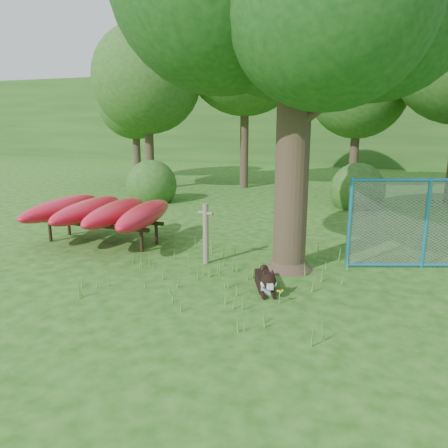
% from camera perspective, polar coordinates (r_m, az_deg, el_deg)
% --- Properties ---
extents(ground, '(80.00, 80.00, 0.00)m').
position_cam_1_polar(ground, '(7.37, -4.86, -9.49)').
color(ground, '#1C4E0F').
rests_on(ground, ground).
extents(wooden_post, '(0.34, 0.13, 1.24)m').
position_cam_1_polar(wooden_post, '(8.83, -2.40, -1.07)').
color(wooden_post, '#6C6151').
rests_on(wooden_post, ground).
extents(kayak_rack, '(3.40, 3.01, 1.01)m').
position_cam_1_polar(kayak_rack, '(10.70, -15.74, 1.62)').
color(kayak_rack, black).
rests_on(kayak_rack, ground).
extents(husky_dog, '(0.60, 1.04, 0.49)m').
position_cam_1_polar(husky_dog, '(7.57, 5.48, -7.47)').
color(husky_dog, black).
rests_on(husky_dog, ground).
extents(fence_section, '(2.90, 1.15, 2.99)m').
position_cam_1_polar(fence_section, '(9.38, 24.90, 0.04)').
color(fence_section, teal).
rests_on(fence_section, ground).
extents(wildflower_clump, '(0.11, 0.10, 0.24)m').
position_cam_1_polar(wildflower_clump, '(7.08, 7.29, -8.84)').
color(wildflower_clump, '#538F2E').
rests_on(wildflower_clump, ground).
extents(bg_tree_a, '(4.40, 4.40, 6.70)m').
position_cam_1_polar(bg_tree_a, '(18.76, -10.05, 18.14)').
color(bg_tree_a, '#382A1E').
rests_on(bg_tree_a, ground).
extents(bg_tree_b, '(5.20, 5.20, 8.22)m').
position_cam_1_polar(bg_tree_b, '(19.27, 2.79, 21.56)').
color(bg_tree_b, '#382A1E').
rests_on(bg_tree_b, ground).
extents(bg_tree_c, '(4.00, 4.00, 6.12)m').
position_cam_1_polar(bg_tree_c, '(19.20, 17.16, 16.53)').
color(bg_tree_c, '#382A1E').
rests_on(bg_tree_c, ground).
extents(bg_tree_f, '(3.60, 3.60, 5.55)m').
position_cam_1_polar(bg_tree_f, '(22.57, -11.59, 15.32)').
color(bg_tree_f, '#382A1E').
rests_on(bg_tree_f, ground).
extents(shrub_left, '(1.80, 1.80, 1.80)m').
position_cam_1_polar(shrub_left, '(16.03, -9.36, 2.91)').
color(shrub_left, '#23501A').
rests_on(shrub_left, ground).
extents(shrub_mid, '(1.80, 1.80, 1.80)m').
position_cam_1_polar(shrub_mid, '(15.40, 16.88, 2.09)').
color(shrub_mid, '#23501A').
rests_on(shrub_mid, ground).
extents(wooded_hillside, '(80.00, 12.00, 6.00)m').
position_cam_1_polar(wooded_hillside, '(34.23, 16.36, 13.07)').
color(wooded_hillside, '#23501A').
rests_on(wooded_hillside, ground).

